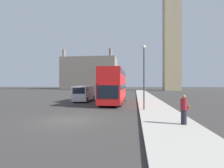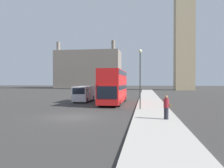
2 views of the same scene
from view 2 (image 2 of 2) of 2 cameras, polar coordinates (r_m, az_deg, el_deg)
The scene contains 7 objects.
ground_plane at distance 18.62m, azimuth -10.20°, elevation -8.44°, with size 300.00×300.00×0.00m, color #383533.
sidewalk_strip at distance 17.66m, azimuth 11.18°, elevation -8.69°, with size 3.44×120.00×0.15m.
building_block_distant at distance 109.21m, azimuth -6.14°, elevation 3.78°, with size 31.26×14.10×22.00m.
red_double_decker_bus at distance 29.15m, azimuth 0.45°, elevation -0.31°, with size 2.60×10.70×4.44m.
white_van at distance 32.07m, azimuth -7.33°, elevation -2.47°, with size 2.03×5.49×2.26m.
pedestrian at distance 16.69m, azimuth 14.01°, elevation -5.94°, with size 0.55×0.39×1.76m.
street_lamp at distance 22.45m, azimuth 7.37°, elevation 3.63°, with size 0.36×0.36×6.09m.
Camera 2 is at (5.92, -17.41, 2.91)m, focal length 35.00 mm.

